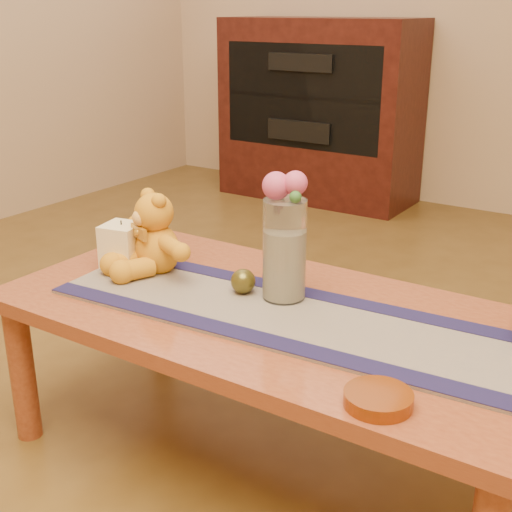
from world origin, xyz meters
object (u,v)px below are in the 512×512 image
Objects in this scene: pillar_candle at (123,245)px; bronze_ball at (243,281)px; teddy_bear at (157,233)px; glass_vase at (284,250)px; amber_dish at (378,399)px.

bronze_ball is (0.40, 0.02, -0.03)m from pillar_candle.
bronze_ball is (0.30, -0.01, -0.08)m from teddy_bear.
pillar_candle is at bearing -176.75° from bronze_ball.
bronze_ball is (-0.10, -0.03, -0.10)m from glass_vase.
teddy_bear is 0.31m from bronze_ball.
teddy_bear is 0.87m from amber_dish.
glass_vase is at bearing 27.16° from teddy_bear.
teddy_bear is 0.12m from pillar_candle.
glass_vase is at bearing 6.27° from pillar_candle.
glass_vase is 1.96× the size of amber_dish.
glass_vase reaches higher than pillar_candle.
teddy_bear is 1.23× the size of glass_vase.
pillar_candle is at bearing -173.73° from glass_vase.
teddy_bear is 4.91× the size of bronze_ball.
pillar_candle is at bearing 163.46° from amber_dish.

